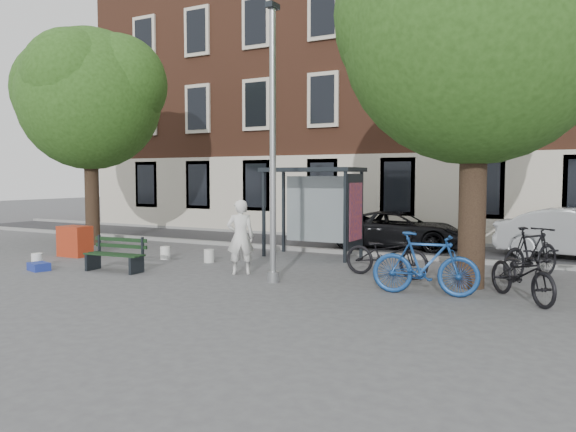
# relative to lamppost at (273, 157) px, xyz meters

# --- Properties ---
(ground) EXTENTS (90.00, 90.00, 0.00)m
(ground) POSITION_rel_lamppost_xyz_m (0.00, 0.00, -2.78)
(ground) COLOR #4C4C4F
(ground) RESTS_ON ground
(road) EXTENTS (40.00, 4.00, 0.01)m
(road) POSITION_rel_lamppost_xyz_m (0.00, 7.00, -2.78)
(road) COLOR #28282B
(road) RESTS_ON ground
(curb_near) EXTENTS (40.00, 0.25, 0.12)m
(curb_near) POSITION_rel_lamppost_xyz_m (0.00, 5.00, -2.72)
(curb_near) COLOR gray
(curb_near) RESTS_ON ground
(curb_far) EXTENTS (40.00, 0.25, 0.12)m
(curb_far) POSITION_rel_lamppost_xyz_m (0.00, 9.00, -2.72)
(curb_far) COLOR gray
(curb_far) RESTS_ON ground
(building_row) EXTENTS (30.00, 8.00, 14.00)m
(building_row) POSITION_rel_lamppost_xyz_m (0.00, 13.00, 4.22)
(building_row) COLOR brown
(building_row) RESTS_ON ground
(lamppost) EXTENTS (0.28, 0.35, 6.11)m
(lamppost) POSITION_rel_lamppost_xyz_m (0.00, 0.00, 0.00)
(lamppost) COLOR #9EA0A3
(lamppost) RESTS_ON ground
(tree_right) EXTENTS (5.76, 5.60, 8.20)m
(tree_right) POSITION_rel_lamppost_xyz_m (4.01, 1.38, 2.83)
(tree_right) COLOR black
(tree_right) RESTS_ON ground
(tree_left) EXTENTS (5.18, 4.86, 7.40)m
(tree_left) POSITION_rel_lamppost_xyz_m (-8.99, 2.88, 2.43)
(tree_left) COLOR black
(tree_left) RESTS_ON ground
(bus_shelter) EXTENTS (2.85, 1.45, 2.62)m
(bus_shelter) POSITION_rel_lamppost_xyz_m (-0.61, 4.11, -0.87)
(bus_shelter) COLOR #1E2328
(bus_shelter) RESTS_ON ground
(painter) EXTENTS (0.79, 0.74, 1.81)m
(painter) POSITION_rel_lamppost_xyz_m (-1.20, 0.50, -1.88)
(painter) COLOR white
(painter) RESTS_ON ground
(bench) EXTENTS (1.64, 0.66, 0.82)m
(bench) POSITION_rel_lamppost_xyz_m (-4.16, -0.65, -2.41)
(bench) COLOR #1E2328
(bench) RESTS_ON ground
(bike_a) EXTENTS (2.13, 0.89, 1.09)m
(bike_a) POSITION_rel_lamppost_xyz_m (2.00, 1.86, -2.24)
(bike_a) COLOR black
(bike_a) RESTS_ON ground
(bike_b) EXTENTS (2.16, 0.86, 1.26)m
(bike_b) POSITION_rel_lamppost_xyz_m (3.35, 0.24, -2.15)
(bike_b) COLOR navy
(bike_b) RESTS_ON ground
(bike_c) EXTENTS (1.82, 1.99, 1.05)m
(bike_c) POSITION_rel_lamppost_xyz_m (5.11, 0.63, -2.26)
(bike_c) COLOR black
(bike_c) RESTS_ON ground
(bike_d) EXTENTS (1.47, 2.09, 1.24)m
(bike_d) POSITION_rel_lamppost_xyz_m (5.03, 3.06, -2.17)
(bike_d) COLOR black
(bike_d) RESTS_ON ground
(car_dark) EXTENTS (4.59, 2.52, 1.22)m
(car_dark) POSITION_rel_lamppost_xyz_m (0.61, 7.17, -2.17)
(car_dark) COLOR black
(car_dark) RESTS_ON ground
(red_stand) EXTENTS (0.91, 0.61, 0.90)m
(red_stand) POSITION_rel_lamppost_xyz_m (-7.21, 0.70, -2.33)
(red_stand) COLOR #A83016
(red_stand) RESTS_ON ground
(blue_crate) EXTENTS (0.64, 0.54, 0.20)m
(blue_crate) POSITION_rel_lamppost_xyz_m (-5.95, -1.50, -2.68)
(blue_crate) COLOR navy
(blue_crate) RESTS_ON ground
(bucket_a) EXTENTS (0.33, 0.33, 0.36)m
(bucket_a) POSITION_rel_lamppost_xyz_m (-6.47, -1.15, -2.60)
(bucket_a) COLOR white
(bucket_a) RESTS_ON ground
(bucket_b) EXTENTS (0.32, 0.32, 0.36)m
(bucket_b) POSITION_rel_lamppost_xyz_m (-3.00, 1.64, -2.60)
(bucket_b) COLOR silver
(bucket_b) RESTS_ON ground
(bucket_c) EXTENTS (0.28, 0.28, 0.36)m
(bucket_c) POSITION_rel_lamppost_xyz_m (-4.49, 1.56, -2.60)
(bucket_c) COLOR white
(bucket_c) RESTS_ON ground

